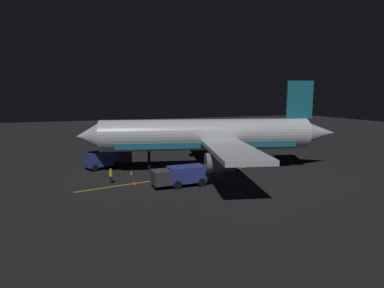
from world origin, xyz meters
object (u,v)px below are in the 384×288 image
(ground_crew_worker, at_px, (111,176))
(traffic_cone_near_right, at_px, (131,173))
(catering_truck, at_px, (181,176))
(airliner, at_px, (210,136))
(baggage_truck, at_px, (106,159))
(traffic_cone_under_wing, at_px, (134,183))
(traffic_cone_near_left, at_px, (121,163))

(ground_crew_worker, distance_m, traffic_cone_near_right, 4.46)
(catering_truck, relative_size, ground_crew_worker, 3.38)
(airliner, height_order, traffic_cone_near_right, airliner)
(baggage_truck, relative_size, catering_truck, 1.11)
(traffic_cone_under_wing, bearing_deg, baggage_truck, 11.13)
(airliner, relative_size, baggage_truck, 5.31)
(airliner, bearing_deg, baggage_truck, 67.17)
(ground_crew_worker, bearing_deg, traffic_cone_near_right, -40.58)
(catering_truck, height_order, traffic_cone_near_right, catering_truck)
(traffic_cone_near_right, bearing_deg, ground_crew_worker, 139.42)
(traffic_cone_near_left, height_order, traffic_cone_under_wing, same)
(ground_crew_worker, relative_size, traffic_cone_near_left, 3.16)
(airliner, distance_m, traffic_cone_near_left, 13.57)
(airliner, height_order, traffic_cone_near_left, airliner)
(baggage_truck, height_order, traffic_cone_near_right, baggage_truck)
(catering_truck, distance_m, traffic_cone_near_right, 8.22)
(baggage_truck, height_order, traffic_cone_near_left, baggage_truck)
(airliner, height_order, catering_truck, airliner)
(baggage_truck, height_order, ground_crew_worker, baggage_truck)
(airliner, xyz_separation_m, traffic_cone_near_left, (7.01, 10.83, -4.21))
(traffic_cone_near_right, bearing_deg, catering_truck, -149.26)
(catering_truck, height_order, traffic_cone_near_left, catering_truck)
(catering_truck, relative_size, traffic_cone_near_left, 10.70)
(airliner, xyz_separation_m, ground_crew_worker, (-2.88, 13.38, -3.57))
(airliner, xyz_separation_m, baggage_truck, (5.47, 13.00, -3.23))
(baggage_truck, relative_size, ground_crew_worker, 3.75)
(ground_crew_worker, distance_m, traffic_cone_near_left, 10.24)
(baggage_truck, bearing_deg, airliner, -112.83)
(baggage_truck, distance_m, traffic_cone_near_right, 5.68)
(catering_truck, height_order, ground_crew_worker, catering_truck)
(baggage_truck, bearing_deg, ground_crew_worker, 177.43)
(catering_truck, bearing_deg, traffic_cone_under_wing, 65.88)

